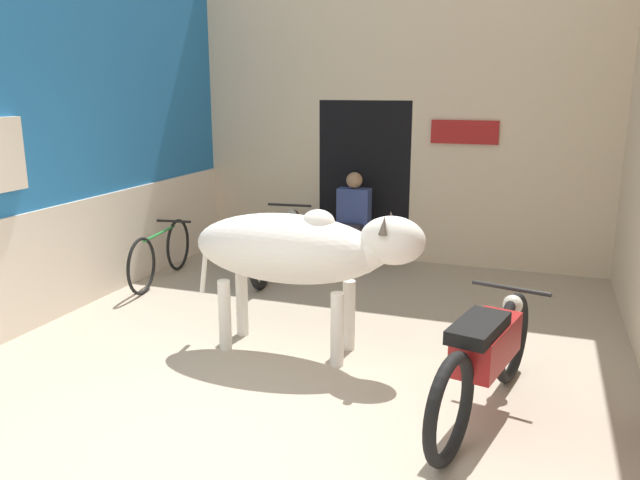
{
  "coord_description": "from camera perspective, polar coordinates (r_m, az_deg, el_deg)",
  "views": [
    {
      "loc": [
        1.79,
        -3.04,
        2.23
      ],
      "look_at": [
        -0.08,
        2.19,
        0.87
      ],
      "focal_mm": 35.0,
      "sensor_mm": 36.0,
      "label": 1
    }
  ],
  "objects": [
    {
      "name": "bicycle",
      "position": [
        7.58,
        -14.33,
        -1.23
      ],
      "size": [
        0.44,
        1.62,
        0.66
      ],
      "color": "black",
      "rests_on": "ground_plane"
    },
    {
      "name": "wall_left_shopfront",
      "position": [
        7.11,
        -20.38,
        10.37
      ],
      "size": [
        0.25,
        4.87,
        3.97
      ],
      "color": "#236BAD",
      "rests_on": "ground_plane"
    },
    {
      "name": "ground_plane",
      "position": [
        4.17,
        -9.65,
        -18.81
      ],
      "size": [
        30.0,
        30.0,
        0.0
      ],
      "primitive_type": "plane",
      "color": "tan"
    },
    {
      "name": "shopkeeper_seated",
      "position": [
        7.93,
        3.02,
        2.1
      ],
      "size": [
        0.41,
        0.33,
        1.2
      ],
      "color": "#282833",
      "rests_on": "ground_plane"
    },
    {
      "name": "wall_back_with_doorway",
      "position": [
        8.39,
        6.44,
        9.83
      ],
      "size": [
        5.33,
        0.93,
        3.97
      ],
      "color": "beige",
      "rests_on": "ground_plane"
    },
    {
      "name": "motorcycle_near",
      "position": [
        4.47,
        14.91,
        -10.07
      ],
      "size": [
        0.66,
        1.98,
        0.81
      ],
      "color": "black",
      "rests_on": "ground_plane"
    },
    {
      "name": "plastic_stool",
      "position": [
        8.1,
        1.15,
        -0.47
      ],
      "size": [
        0.34,
        0.34,
        0.46
      ],
      "color": "beige",
      "rests_on": "ground_plane"
    },
    {
      "name": "motorcycle_far",
      "position": [
        7.65,
        -3.86,
        0.18
      ],
      "size": [
        0.58,
        1.98,
        0.78
      ],
      "color": "black",
      "rests_on": "ground_plane"
    },
    {
      "name": "cow",
      "position": [
        5.24,
        -1.98,
        -0.91
      ],
      "size": [
        2.03,
        0.65,
        1.28
      ],
      "color": "silver",
      "rests_on": "ground_plane"
    }
  ]
}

